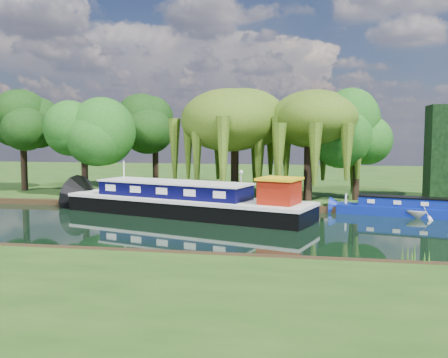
% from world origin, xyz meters
% --- Properties ---
extents(ground, '(120.00, 120.00, 0.00)m').
position_xyz_m(ground, '(0.00, 0.00, 0.00)').
color(ground, black).
extents(far_bank, '(120.00, 52.00, 0.45)m').
position_xyz_m(far_bank, '(0.00, 34.00, 0.23)').
color(far_bank, '#1E4011').
rests_on(far_bank, ground).
extents(dutch_barge, '(19.68, 9.90, 4.07)m').
position_xyz_m(dutch_barge, '(-2.67, 4.82, 1.01)').
color(dutch_barge, black).
rests_on(dutch_barge, ground).
extents(narrowboat, '(10.74, 4.09, 1.55)m').
position_xyz_m(narrowboat, '(13.61, 7.30, 0.55)').
color(narrowboat, navy).
rests_on(narrowboat, ground).
extents(red_dinghy, '(2.94, 2.24, 0.57)m').
position_xyz_m(red_dinghy, '(-8.15, 6.68, 0.00)').
color(red_dinghy, maroon).
rests_on(red_dinghy, ground).
extents(white_cruiser, '(2.77, 2.50, 1.29)m').
position_xyz_m(white_cruiser, '(14.34, 6.61, 0.00)').
color(white_cruiser, silver).
rests_on(white_cruiser, ground).
extents(willow_left, '(7.59, 7.59, 9.09)m').
position_xyz_m(willow_left, '(-0.39, 12.83, 7.06)').
color(willow_left, black).
rests_on(willow_left, far_bank).
extents(willow_right, '(6.92, 6.92, 8.43)m').
position_xyz_m(willow_right, '(6.05, 11.60, 6.60)').
color(willow_right, black).
rests_on(willow_right, far_bank).
extents(tree_far_left, '(5.29, 5.29, 8.52)m').
position_xyz_m(tree_far_left, '(-13.73, 10.89, 6.28)').
color(tree_far_left, black).
rests_on(tree_far_left, far_bank).
extents(tree_far_back, '(5.29, 5.29, 8.90)m').
position_xyz_m(tree_far_back, '(-21.66, 14.03, 6.66)').
color(tree_far_back, black).
rests_on(tree_far_back, far_bank).
extents(tree_far_mid, '(5.40, 5.40, 8.83)m').
position_xyz_m(tree_far_mid, '(-9.65, 18.73, 6.54)').
color(tree_far_mid, black).
rests_on(tree_far_mid, far_bank).
extents(tree_far_right, '(4.92, 4.92, 8.06)m').
position_xyz_m(tree_far_right, '(10.08, 12.65, 6.00)').
color(tree_far_right, black).
rests_on(tree_far_right, far_bank).
extents(lamppost, '(0.36, 0.36, 2.56)m').
position_xyz_m(lamppost, '(0.50, 10.50, 2.42)').
color(lamppost, silver).
rests_on(lamppost, far_bank).
extents(mooring_posts, '(19.16, 0.16, 1.00)m').
position_xyz_m(mooring_posts, '(-0.50, 8.40, 0.95)').
color(mooring_posts, silver).
rests_on(mooring_posts, far_bank).
extents(reeds_near, '(33.70, 1.50, 1.10)m').
position_xyz_m(reeds_near, '(6.87, -7.57, 0.55)').
color(reeds_near, '#205717').
rests_on(reeds_near, ground).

